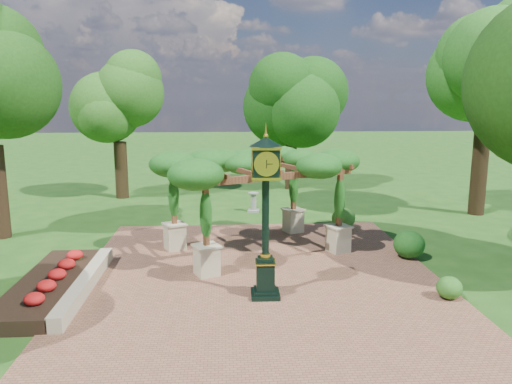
{
  "coord_description": "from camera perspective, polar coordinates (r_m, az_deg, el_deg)",
  "views": [
    {
      "loc": [
        -0.99,
        -12.08,
        5.0
      ],
      "look_at": [
        0.0,
        2.5,
        2.2
      ],
      "focal_mm": 35.0,
      "sensor_mm": 36.0,
      "label": 1
    }
  ],
  "objects": [
    {
      "name": "sundial",
      "position": [
        21.98,
        -0.28,
        -1.3
      ],
      "size": [
        0.55,
        0.55,
        0.86
      ],
      "rotation": [
        0.0,
        0.0,
        -0.18
      ],
      "color": "gray",
      "rests_on": "ground"
    },
    {
      "name": "flower_bed",
      "position": [
        14.21,
        -22.48,
        -9.84
      ],
      "size": [
        1.5,
        5.0,
        0.36
      ],
      "primitive_type": "cube",
      "color": "red",
      "rests_on": "ground"
    },
    {
      "name": "pedestal_clock",
      "position": [
        12.16,
        1.1,
        -1.22
      ],
      "size": [
        0.83,
        0.83,
        4.1
      ],
      "rotation": [
        0.0,
        0.0,
        -0.02
      ],
      "color": "black",
      "rests_on": "brick_plaza"
    },
    {
      "name": "border_wall",
      "position": [
        13.94,
        -18.92,
        -9.91
      ],
      "size": [
        0.35,
        5.0,
        0.4
      ],
      "primitive_type": "cube",
      "color": "#C6B793",
      "rests_on": "ground"
    },
    {
      "name": "pergola",
      "position": [
        15.88,
        -0.01,
        2.72
      ],
      "size": [
        6.21,
        5.19,
        3.35
      ],
      "rotation": [
        0.0,
        0.0,
        0.42
      ],
      "color": "beige",
      "rests_on": "brick_plaza"
    },
    {
      "name": "tree_north",
      "position": [
        27.22,
        4.1,
        10.32
      ],
      "size": [
        4.17,
        4.17,
        6.94
      ],
      "color": "#342214",
      "rests_on": "ground"
    },
    {
      "name": "shrub_mid",
      "position": [
        16.33,
        17.1,
        -5.74
      ],
      "size": [
        1.25,
        1.25,
        0.87
      ],
      "primitive_type": "ellipsoid",
      "rotation": [
        0.0,
        0.0,
        -0.37
      ],
      "color": "#194C15",
      "rests_on": "brick_plaza"
    },
    {
      "name": "tree_west_far",
      "position": [
        25.5,
        -15.54,
        10.35
      ],
      "size": [
        3.25,
        3.25,
        7.26
      ],
      "color": "#322313",
      "rests_on": "ground"
    },
    {
      "name": "brick_plaza",
      "position": [
        14.03,
        0.42,
        -9.94
      ],
      "size": [
        10.0,
        12.0,
        0.04
      ],
      "primitive_type": "cube",
      "color": "brown",
      "rests_on": "ground"
    },
    {
      "name": "shrub_back",
      "position": [
        19.33,
        9.96,
        -2.96
      ],
      "size": [
        1.17,
        1.17,
        0.8
      ],
      "primitive_type": "ellipsoid",
      "rotation": [
        0.0,
        0.0,
        0.39
      ],
      "color": "#316B1F",
      "rests_on": "brick_plaza"
    },
    {
      "name": "ground",
      "position": [
        13.11,
        0.75,
        -11.57
      ],
      "size": [
        120.0,
        120.0,
        0.0
      ],
      "primitive_type": "plane",
      "color": "#1E4714",
      "rests_on": "ground"
    },
    {
      "name": "tree_east_far",
      "position": [
        23.13,
        25.0,
        12.87
      ],
      "size": [
        4.37,
        4.37,
        9.05
      ],
      "color": "black",
      "rests_on": "ground"
    },
    {
      "name": "shrub_front",
      "position": [
        13.52,
        21.22,
        -10.16
      ],
      "size": [
        0.76,
        0.76,
        0.57
      ],
      "primitive_type": "ellipsoid",
      "rotation": [
        0.0,
        0.0,
        0.24
      ],
      "color": "#275F1B",
      "rests_on": "brick_plaza"
    }
  ]
}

